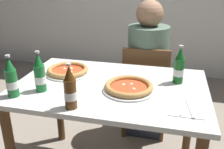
# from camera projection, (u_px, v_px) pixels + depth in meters

# --- Properties ---
(dining_table_main) EXTENTS (1.20, 0.80, 0.75)m
(dining_table_main) POSITION_uv_depth(u_px,v_px,m) (110.00, 101.00, 1.63)
(dining_table_main) COLOR silver
(dining_table_main) RESTS_ON ground_plane
(chair_behind_table) EXTENTS (0.41, 0.41, 0.85)m
(chair_behind_table) POSITION_uv_depth(u_px,v_px,m) (146.00, 86.00, 2.20)
(chair_behind_table) COLOR brown
(chair_behind_table) RESTS_ON ground_plane
(diner_seated) EXTENTS (0.34, 0.34, 1.21)m
(diner_seated) POSITION_uv_depth(u_px,v_px,m) (146.00, 73.00, 2.21)
(diner_seated) COLOR #2D3342
(diner_seated) RESTS_ON ground_plane
(pizza_margherita_near) EXTENTS (0.32, 0.32, 0.04)m
(pizza_margherita_near) POSITION_uv_depth(u_px,v_px,m) (129.00, 87.00, 1.50)
(pizza_margherita_near) COLOR white
(pizza_margherita_near) RESTS_ON dining_table_main
(pizza_marinara_far) EXTENTS (0.31, 0.31, 0.04)m
(pizza_marinara_far) POSITION_uv_depth(u_px,v_px,m) (68.00, 71.00, 1.75)
(pizza_marinara_far) COLOR white
(pizza_marinara_far) RESTS_ON dining_table_main
(beer_bottle_left) EXTENTS (0.07, 0.07, 0.25)m
(beer_bottle_left) POSITION_uv_depth(u_px,v_px,m) (11.00, 79.00, 1.40)
(beer_bottle_left) COLOR #196B2D
(beer_bottle_left) RESTS_ON dining_table_main
(beer_bottle_center) EXTENTS (0.07, 0.07, 0.25)m
(beer_bottle_center) POSITION_uv_depth(u_px,v_px,m) (70.00, 90.00, 1.28)
(beer_bottle_center) COLOR #512D0F
(beer_bottle_center) RESTS_ON dining_table_main
(beer_bottle_right) EXTENTS (0.07, 0.07, 0.25)m
(beer_bottle_right) POSITION_uv_depth(u_px,v_px,m) (40.00, 75.00, 1.47)
(beer_bottle_right) COLOR #196B2D
(beer_bottle_right) RESTS_ON dining_table_main
(beer_bottle_extra) EXTENTS (0.07, 0.07, 0.25)m
(beer_bottle_extra) POSITION_uv_depth(u_px,v_px,m) (179.00, 67.00, 1.58)
(beer_bottle_extra) COLOR #14591E
(beer_bottle_extra) RESTS_ON dining_table_main
(napkin_with_cutlery) EXTENTS (0.18, 0.19, 0.01)m
(napkin_with_cutlery) POSITION_uv_depth(u_px,v_px,m) (186.00, 109.00, 1.30)
(napkin_with_cutlery) COLOR white
(napkin_with_cutlery) RESTS_ON dining_table_main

